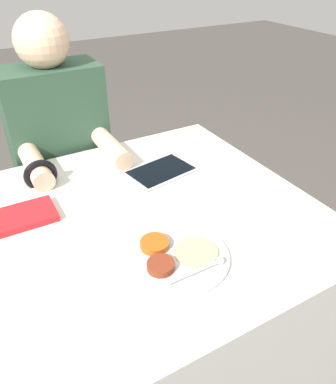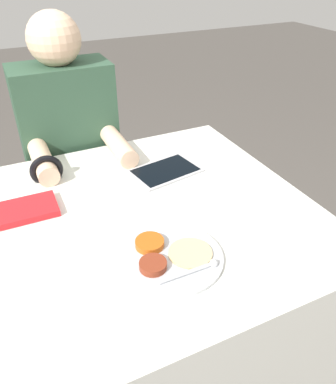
{
  "view_description": "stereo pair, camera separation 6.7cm",
  "coord_description": "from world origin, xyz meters",
  "px_view_note": "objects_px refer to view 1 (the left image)",
  "views": [
    {
      "loc": [
        -0.32,
        -0.81,
        1.42
      ],
      "look_at": [
        0.13,
        -0.02,
        0.81
      ],
      "focal_mm": 35.0,
      "sensor_mm": 36.0,
      "label": 1
    },
    {
      "loc": [
        -0.26,
        -0.84,
        1.42
      ],
      "look_at": [
        0.13,
        -0.02,
        0.81
      ],
      "focal_mm": 35.0,
      "sensor_mm": 36.0,
      "label": 2
    }
  ],
  "objects_px": {
    "red_notebook": "(23,217)",
    "person_diner": "(66,177)",
    "tablet_device": "(161,171)",
    "thali_tray": "(176,256)"
  },
  "relations": [
    {
      "from": "red_notebook",
      "to": "person_diner",
      "type": "xyz_separation_m",
      "value": [
        0.23,
        0.45,
        -0.17
      ]
    },
    {
      "from": "tablet_device",
      "to": "red_notebook",
      "type": "bearing_deg",
      "value": -175.35
    },
    {
      "from": "thali_tray",
      "to": "red_notebook",
      "type": "height_order",
      "value": "thali_tray"
    },
    {
      "from": "thali_tray",
      "to": "red_notebook",
      "type": "bearing_deg",
      "value": 130.24
    },
    {
      "from": "thali_tray",
      "to": "tablet_device",
      "type": "xyz_separation_m",
      "value": [
        0.17,
        0.4,
        -0.0
      ]
    },
    {
      "from": "thali_tray",
      "to": "red_notebook",
      "type": "relative_size",
      "value": 1.41
    },
    {
      "from": "person_diner",
      "to": "red_notebook",
      "type": "bearing_deg",
      "value": -117.66
    },
    {
      "from": "thali_tray",
      "to": "person_diner",
      "type": "height_order",
      "value": "person_diner"
    },
    {
      "from": "red_notebook",
      "to": "person_diner",
      "type": "distance_m",
      "value": 0.53
    },
    {
      "from": "thali_tray",
      "to": "tablet_device",
      "type": "distance_m",
      "value": 0.43
    }
  ]
}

